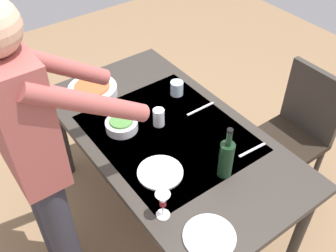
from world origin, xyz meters
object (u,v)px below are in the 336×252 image
(water_cup_near_left, at_px, (158,117))
(dinner_plate_near, at_px, (160,172))
(person_server, at_px, (36,154))
(dinner_plate_far, at_px, (209,237))
(wine_glass_left, at_px, (163,201))
(serving_bowl_pasta, at_px, (93,90))
(dining_table, at_px, (168,142))
(wine_bottle, at_px, (226,158))
(water_cup_near_right, at_px, (177,88))
(side_bowl_salad, at_px, (122,125))
(chair_near, at_px, (297,128))

(water_cup_near_left, relative_size, dinner_plate_near, 0.45)
(person_server, distance_m, dinner_plate_far, 0.83)
(wine_glass_left, xyz_separation_m, serving_bowl_pasta, (0.99, -0.17, -0.07))
(dining_table, xyz_separation_m, wine_bottle, (-0.40, -0.05, 0.18))
(water_cup_near_right, bearing_deg, dining_table, 135.19)
(dining_table, xyz_separation_m, person_server, (0.03, 0.70, 0.31))
(person_server, xyz_separation_m, dinner_plate_near, (-0.24, -0.49, -0.23))
(wine_bottle, xyz_separation_m, water_cup_near_left, (0.49, 0.05, -0.06))
(wine_bottle, xyz_separation_m, side_bowl_salad, (0.58, 0.24, -0.08))
(serving_bowl_pasta, xyz_separation_m, dinner_plate_near, (-0.78, 0.04, -0.03))
(person_server, distance_m, water_cup_near_left, 0.72)
(dinner_plate_far, bearing_deg, serving_bowl_pasta, -3.84)
(wine_glass_left, bearing_deg, water_cup_near_right, -41.02)
(wine_bottle, bearing_deg, water_cup_near_right, -17.27)
(chair_near, relative_size, wine_glass_left, 6.03)
(wine_glass_left, relative_size, dinner_plate_far, 0.66)
(person_server, bearing_deg, dinner_plate_far, -145.75)
(chair_near, relative_size, side_bowl_salad, 5.06)
(chair_near, bearing_deg, person_server, 78.70)
(dining_table, height_order, wine_glass_left, wine_glass_left)
(dinner_plate_near, bearing_deg, dinner_plate_far, 174.49)
(side_bowl_salad, relative_size, dinner_plate_near, 0.78)
(person_server, height_order, wine_glass_left, person_server)
(wine_glass_left, height_order, water_cup_near_left, wine_glass_left)
(wine_bottle, bearing_deg, dining_table, 6.82)
(dinner_plate_far, bearing_deg, person_server, 34.25)
(wine_bottle, distance_m, dinner_plate_far, 0.39)
(dinner_plate_far, bearing_deg, wine_glass_left, 24.05)
(side_bowl_salad, distance_m, dinner_plate_far, 0.82)
(water_cup_near_right, bearing_deg, chair_near, -133.30)
(wine_bottle, height_order, dinner_plate_far, wine_bottle)
(chair_near, bearing_deg, dinner_plate_far, 108.66)
(water_cup_near_right, relative_size, dinner_plate_near, 0.39)
(serving_bowl_pasta, bearing_deg, side_bowl_salad, 176.50)
(dining_table, distance_m, side_bowl_salad, 0.28)
(person_server, relative_size, water_cup_near_right, 19.06)
(water_cup_near_left, bearing_deg, serving_bowl_pasta, 19.16)
(person_server, distance_m, wine_glass_left, 0.59)
(dining_table, bearing_deg, wine_bottle, -173.18)
(serving_bowl_pasta, bearing_deg, dining_table, -163.41)
(side_bowl_salad, bearing_deg, serving_bowl_pasta, -3.50)
(wine_glass_left, height_order, side_bowl_salad, wine_glass_left)
(side_bowl_salad, bearing_deg, water_cup_near_left, -115.21)
(person_server, relative_size, water_cup_near_left, 16.30)
(person_server, bearing_deg, water_cup_near_left, -84.90)
(water_cup_near_right, xyz_separation_m, dinner_plate_near, (-0.47, 0.46, -0.04))
(water_cup_near_right, height_order, dinner_plate_near, water_cup_near_right)
(dining_table, bearing_deg, wine_glass_left, 141.48)
(wine_bottle, relative_size, side_bowl_salad, 1.64)
(chair_near, height_order, person_server, person_server)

